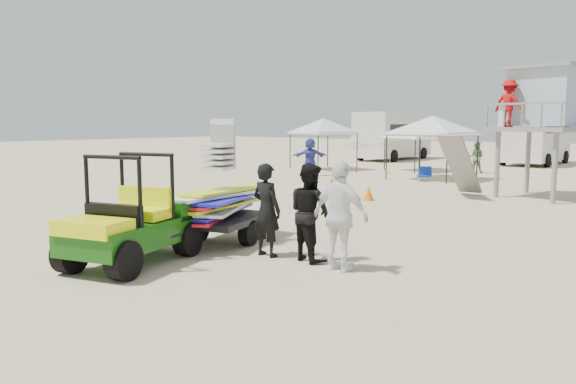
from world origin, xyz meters
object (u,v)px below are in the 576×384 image
Objects in this scene: surf_trailer at (222,199)px; lifeguard_tower at (542,102)px; man_left at (267,210)px; utility_cart at (129,214)px.

surf_trailer is 0.64× the size of lifeguard_tower.
surf_trailer reaches higher than man_left.
lifeguard_tower is at bearing 75.52° from surf_trailer.
surf_trailer is 1.54× the size of man_left.
surf_trailer is at bearing -104.48° from lifeguard_tower.
lifeguard_tower reaches higher than man_left.
man_left is (1.52, -0.30, -0.05)m from surf_trailer.
utility_cart is 0.66× the size of lifeguard_tower.
lifeguard_tower is at bearing -94.89° from man_left.
lifeguard_tower is (3.11, 12.06, 2.30)m from surf_trailer.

